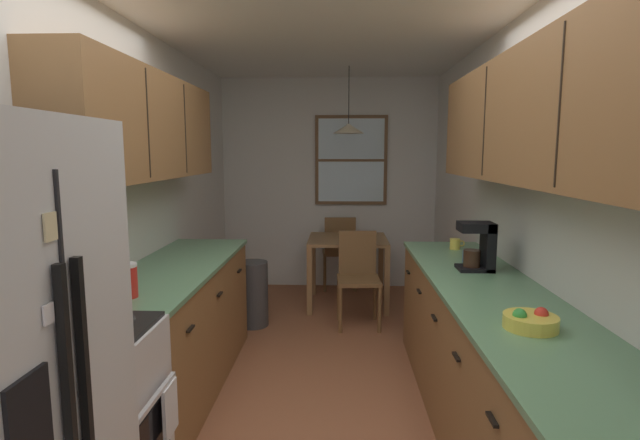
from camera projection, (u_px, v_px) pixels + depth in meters
name	position (u px, v px, depth m)	size (l,w,h in m)	color
ground_plane	(321.00, 380.00, 3.60)	(12.00, 12.00, 0.00)	#995B3D
wall_left	(131.00, 207.00, 3.48)	(0.10, 9.00, 2.55)	silver
wall_right	(517.00, 209.00, 3.37)	(0.10, 9.00, 2.55)	silver
wall_back	(329.00, 184.00, 6.05)	(4.40, 0.10, 2.55)	silver
ceiling_slab	(321.00, 11.00, 3.24)	(4.40, 9.00, 0.08)	white
stove_range	(77.00, 432.00, 2.10)	(0.66, 0.61, 1.10)	silver
microwave_over_range	(29.00, 159.00, 1.95)	(0.39, 0.63, 0.34)	black
counter_left	(176.00, 328.00, 3.40)	(0.64, 2.01, 0.90)	olive
upper_cabinets_left	(144.00, 127.00, 3.17)	(0.33, 2.09, 0.68)	olive
counter_right	(501.00, 381.00, 2.62)	(0.64, 3.33, 0.90)	olive
upper_cabinets_right	(548.00, 115.00, 2.38)	(0.33, 3.01, 0.68)	olive
dining_table	(348.00, 249.00, 5.32)	(0.84, 0.79, 0.74)	olive
dining_chair_near	(358.00, 273.00, 4.74)	(0.42, 0.42, 0.90)	brown
dining_chair_far	(339.00, 249.00, 5.94)	(0.43, 0.43, 0.90)	brown
pendant_light	(349.00, 128.00, 5.14)	(0.33, 0.33, 0.69)	black
back_window	(351.00, 160.00, 5.92)	(0.87, 0.05, 1.07)	brown
trash_bin	(253.00, 294.00, 4.71)	(0.29, 0.29, 0.63)	#3F3F42
storage_canister	(126.00, 281.00, 2.59)	(0.12, 0.12, 0.18)	red
dish_towel	(170.00, 409.00, 2.23)	(0.02, 0.16, 0.24)	white
coffee_maker	(480.00, 245.00, 3.18)	(0.22, 0.18, 0.32)	black
mug_by_coffeemaker	(468.00, 256.00, 3.41)	(0.11, 0.08, 0.09)	#335999
mug_spare	(455.00, 244.00, 3.88)	(0.12, 0.08, 0.09)	#E5CC4C
fruit_bowl	(531.00, 321.00, 2.13)	(0.23, 0.23, 0.09)	#E5D14C
table_serving_bowl	(350.00, 236.00, 5.23)	(0.21, 0.21, 0.06)	#4C7299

